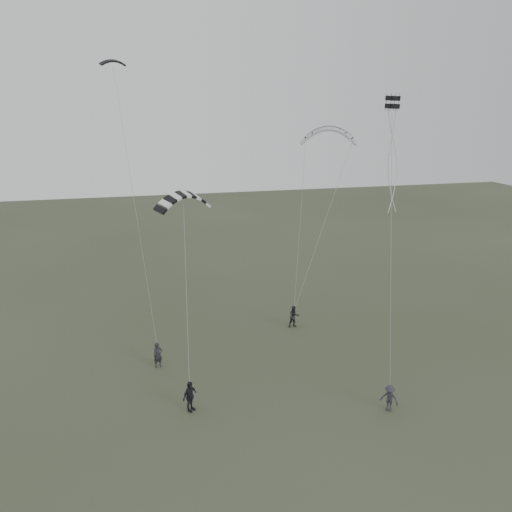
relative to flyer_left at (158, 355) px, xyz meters
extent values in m
plane|color=#384029|center=(5.70, -5.29, -0.84)|extent=(140.00, 140.00, 0.00)
imported|color=black|center=(0.00, 0.00, 0.00)|extent=(0.72, 0.61, 1.69)
imported|color=black|center=(10.37, 3.70, 0.01)|extent=(0.87, 0.69, 1.71)
imported|color=black|center=(1.47, -5.32, 0.05)|extent=(1.07, 1.03, 1.79)
imported|color=#2E2E34|center=(12.17, -7.92, -0.06)|extent=(1.12, 1.14, 1.57)
camera|label=1|loc=(-0.61, -29.52, 15.49)|focal=35.00mm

